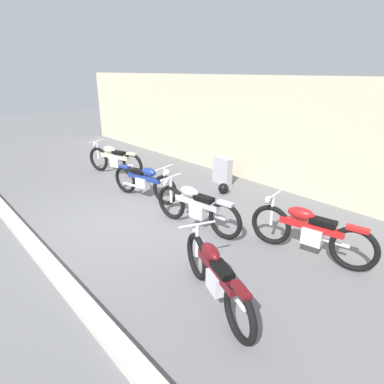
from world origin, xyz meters
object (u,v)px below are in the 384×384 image
(motorcycle_cream, at_px, (114,159))
(motorcycle_silver, at_px, (196,207))
(helmet, at_px, (223,188))
(motorcycle_maroon, at_px, (215,275))
(motorcycle_blue, at_px, (145,181))
(motorcycle_red, at_px, (309,231))
(stone_marker, at_px, (222,171))

(motorcycle_cream, bearing_deg, motorcycle_silver, 155.88)
(helmet, distance_m, motorcycle_maroon, 4.19)
(helmet, height_order, motorcycle_silver, motorcycle_silver)
(helmet, relative_size, motorcycle_silver, 0.13)
(helmet, xyz_separation_m, motorcycle_maroon, (2.76, -3.13, 0.30))
(motorcycle_maroon, bearing_deg, helmet, -27.89)
(motorcycle_blue, bearing_deg, motorcycle_red, -3.99)
(motorcycle_blue, relative_size, motorcycle_silver, 0.96)
(motorcycle_red, bearing_deg, stone_marker, -35.88)
(helmet, distance_m, motorcycle_silver, 2.07)
(motorcycle_maroon, xyz_separation_m, motorcycle_red, (0.20, 2.03, 0.02))
(motorcycle_blue, bearing_deg, motorcycle_cream, 156.93)
(motorcycle_maroon, height_order, motorcycle_red, motorcycle_red)
(motorcycle_silver, xyz_separation_m, motorcycle_maroon, (1.82, -1.32, -0.02))
(helmet, relative_size, motorcycle_blue, 0.13)
(motorcycle_silver, bearing_deg, motorcycle_red, -168.84)
(stone_marker, xyz_separation_m, motorcycle_cream, (-2.75, -1.79, 0.09))
(helmet, xyz_separation_m, motorcycle_silver, (0.94, -1.82, 0.32))
(helmet, relative_size, motorcycle_cream, 0.13)
(motorcycle_silver, distance_m, motorcycle_maroon, 2.25)
(motorcycle_blue, xyz_separation_m, motorcycle_cream, (-2.25, 0.44, 0.02))
(motorcycle_blue, bearing_deg, motorcycle_maroon, -32.92)
(helmet, bearing_deg, motorcycle_maroon, -48.57)
(stone_marker, bearing_deg, motorcycle_red, -25.11)
(helmet, distance_m, motorcycle_blue, 2.01)
(motorcycle_blue, distance_m, motorcycle_maroon, 4.09)
(motorcycle_silver, bearing_deg, stone_marker, -65.70)
(motorcycle_cream, height_order, motorcycle_silver, motorcycle_cream)
(helmet, height_order, motorcycle_red, motorcycle_red)
(stone_marker, height_order, motorcycle_maroon, motorcycle_maroon)
(helmet, bearing_deg, motorcycle_silver, -62.66)
(motorcycle_blue, relative_size, motorcycle_cream, 0.97)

